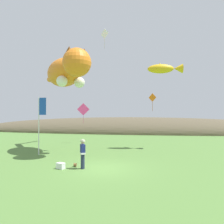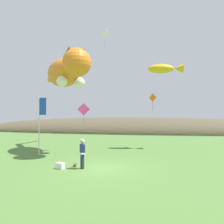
{
  "view_description": "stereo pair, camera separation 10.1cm",
  "coord_description": "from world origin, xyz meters",
  "px_view_note": "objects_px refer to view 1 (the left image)",
  "views": [
    {
      "loc": [
        2.77,
        -13.07,
        3.32
      ],
      "look_at": [
        0.0,
        4.0,
        3.48
      ],
      "focal_mm": 35.0,
      "sensor_mm": 36.0,
      "label": 1
    },
    {
      "loc": [
        2.87,
        -13.05,
        3.32
      ],
      "look_at": [
        0.0,
        4.0,
        3.48
      ],
      "focal_mm": 35.0,
      "sensor_mm": 36.0,
      "label": 2
    }
  ],
  "objects_px": {
    "kite_spool": "(75,165)",
    "kite_giant_cat": "(67,72)",
    "festival_banner_pole": "(41,117)",
    "kite_diamond_orange": "(152,98)",
    "kite_fish_windsock": "(164,69)",
    "kite_diamond_white": "(105,34)",
    "kite_tube_streamer": "(68,66)",
    "festival_attendant": "(83,153)",
    "kite_diamond_pink": "(83,109)",
    "picnic_cooler": "(61,166)"
  },
  "relations": [
    {
      "from": "picnic_cooler",
      "to": "kite_tube_streamer",
      "type": "height_order",
      "value": "kite_tube_streamer"
    },
    {
      "from": "kite_fish_windsock",
      "to": "kite_diamond_white",
      "type": "relative_size",
      "value": 1.88
    },
    {
      "from": "festival_banner_pole",
      "to": "kite_diamond_white",
      "type": "xyz_separation_m",
      "value": [
        4.85,
        2.36,
        7.35
      ]
    },
    {
      "from": "kite_giant_cat",
      "to": "kite_diamond_white",
      "type": "bearing_deg",
      "value": 19.21
    },
    {
      "from": "picnic_cooler",
      "to": "kite_diamond_pink",
      "type": "bearing_deg",
      "value": 100.06
    },
    {
      "from": "festival_banner_pole",
      "to": "kite_diamond_white",
      "type": "bearing_deg",
      "value": 25.89
    },
    {
      "from": "kite_spool",
      "to": "kite_fish_windsock",
      "type": "bearing_deg",
      "value": 52.91
    },
    {
      "from": "festival_attendant",
      "to": "kite_diamond_white",
      "type": "height_order",
      "value": "kite_diamond_white"
    },
    {
      "from": "kite_spool",
      "to": "kite_tube_streamer",
      "type": "distance_m",
      "value": 14.6
    },
    {
      "from": "picnic_cooler",
      "to": "kite_diamond_orange",
      "type": "xyz_separation_m",
      "value": [
        5.69,
        9.21,
        4.73
      ]
    },
    {
      "from": "kite_fish_windsock",
      "to": "kite_tube_streamer",
      "type": "distance_m",
      "value": 11.09
    },
    {
      "from": "kite_spool",
      "to": "kite_diamond_pink",
      "type": "height_order",
      "value": "kite_diamond_pink"
    },
    {
      "from": "festival_banner_pole",
      "to": "kite_giant_cat",
      "type": "distance_m",
      "value": 4.46
    },
    {
      "from": "kite_fish_windsock",
      "to": "kite_giant_cat",
      "type": "bearing_deg",
      "value": -157.82
    },
    {
      "from": "kite_diamond_white",
      "to": "kite_diamond_orange",
      "type": "height_order",
      "value": "kite_diamond_white"
    },
    {
      "from": "kite_spool",
      "to": "kite_diamond_white",
      "type": "height_order",
      "value": "kite_diamond_white"
    },
    {
      "from": "kite_tube_streamer",
      "to": "kite_diamond_white",
      "type": "xyz_separation_m",
      "value": [
        5.33,
        -5.07,
        1.61
      ]
    },
    {
      "from": "kite_diamond_orange",
      "to": "festival_attendant",
      "type": "bearing_deg",
      "value": -115.93
    },
    {
      "from": "kite_giant_cat",
      "to": "kite_fish_windsock",
      "type": "relative_size",
      "value": 2.34
    },
    {
      "from": "kite_giant_cat",
      "to": "picnic_cooler",
      "type": "bearing_deg",
      "value": -72.56
    },
    {
      "from": "picnic_cooler",
      "to": "festival_attendant",
      "type": "bearing_deg",
      "value": 9.61
    },
    {
      "from": "kite_diamond_orange",
      "to": "kite_tube_streamer",
      "type": "bearing_deg",
      "value": 166.68
    },
    {
      "from": "kite_tube_streamer",
      "to": "picnic_cooler",
      "type": "bearing_deg",
      "value": -71.31
    },
    {
      "from": "festival_attendant",
      "to": "kite_spool",
      "type": "height_order",
      "value": "festival_attendant"
    },
    {
      "from": "kite_spool",
      "to": "kite_giant_cat",
      "type": "bearing_deg",
      "value": 116.92
    },
    {
      "from": "festival_banner_pole",
      "to": "kite_tube_streamer",
      "type": "xyz_separation_m",
      "value": [
        -0.47,
        7.42,
        5.75
      ]
    },
    {
      "from": "kite_fish_windsock",
      "to": "kite_diamond_white",
      "type": "xyz_separation_m",
      "value": [
        -5.37,
        -2.37,
        2.78
      ]
    },
    {
      "from": "picnic_cooler",
      "to": "kite_diamond_pink",
      "type": "distance_m",
      "value": 12.28
    },
    {
      "from": "festival_banner_pole",
      "to": "kite_diamond_orange",
      "type": "distance_m",
      "value": 10.61
    },
    {
      "from": "kite_diamond_white",
      "to": "kite_diamond_orange",
      "type": "relative_size",
      "value": 1.02
    },
    {
      "from": "festival_attendant",
      "to": "kite_diamond_pink",
      "type": "xyz_separation_m",
      "value": [
        -3.36,
        11.32,
        2.89
      ]
    },
    {
      "from": "kite_spool",
      "to": "kite_diamond_white",
      "type": "relative_size",
      "value": 0.13
    },
    {
      "from": "kite_giant_cat",
      "to": "kite_diamond_pink",
      "type": "bearing_deg",
      "value": 93.46
    },
    {
      "from": "kite_diamond_orange",
      "to": "kite_fish_windsock",
      "type": "bearing_deg",
      "value": -20.95
    },
    {
      "from": "kite_tube_streamer",
      "to": "festival_banner_pole",
      "type": "bearing_deg",
      "value": -86.36
    },
    {
      "from": "festival_attendant",
      "to": "kite_tube_streamer",
      "type": "xyz_separation_m",
      "value": [
        -5.2,
        11.25,
        7.87
      ]
    },
    {
      "from": "kite_fish_windsock",
      "to": "kite_tube_streamer",
      "type": "xyz_separation_m",
      "value": [
        -10.69,
        2.7,
        1.17
      ]
    },
    {
      "from": "kite_diamond_orange",
      "to": "kite_giant_cat",
      "type": "bearing_deg",
      "value": -152.14
    },
    {
      "from": "picnic_cooler",
      "to": "kite_diamond_pink",
      "type": "relative_size",
      "value": 0.25
    },
    {
      "from": "kite_tube_streamer",
      "to": "kite_diamond_orange",
      "type": "distance_m",
      "value": 10.58
    },
    {
      "from": "festival_attendant",
      "to": "kite_diamond_orange",
      "type": "bearing_deg",
      "value": 64.07
    },
    {
      "from": "festival_attendant",
      "to": "festival_banner_pole",
      "type": "xyz_separation_m",
      "value": [
        -4.72,
        3.83,
        2.12
      ]
    },
    {
      "from": "picnic_cooler",
      "to": "festival_banner_pole",
      "type": "relative_size",
      "value": 0.12
    },
    {
      "from": "kite_fish_windsock",
      "to": "kite_diamond_orange",
      "type": "xyz_separation_m",
      "value": [
        -1.13,
        0.43,
        -2.75
      ]
    },
    {
      "from": "festival_attendant",
      "to": "picnic_cooler",
      "type": "bearing_deg",
      "value": -170.39
    },
    {
      "from": "kite_diamond_pink",
      "to": "kite_giant_cat",
      "type": "bearing_deg",
      "value": -86.54
    },
    {
      "from": "kite_diamond_white",
      "to": "kite_tube_streamer",
      "type": "bearing_deg",
      "value": 136.43
    },
    {
      "from": "kite_diamond_orange",
      "to": "picnic_cooler",
      "type": "bearing_deg",
      "value": -121.7
    },
    {
      "from": "festival_attendant",
      "to": "festival_banner_pole",
      "type": "distance_m",
      "value": 6.44
    },
    {
      "from": "kite_tube_streamer",
      "to": "kite_diamond_orange",
      "type": "relative_size",
      "value": 1.51
    }
  ]
}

